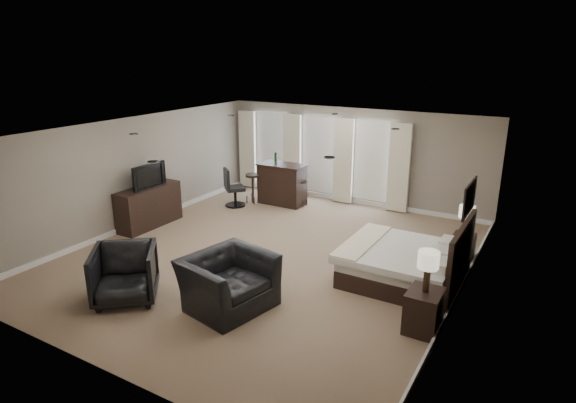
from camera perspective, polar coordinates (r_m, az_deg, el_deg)
The scene contains 16 objects.
room at distance 9.55m, azimuth -2.25°, elevation 0.70°, with size 7.60×8.60×2.64m.
window_bay at distance 13.52m, azimuth 3.54°, elevation 5.31°, with size 5.25×0.20×2.30m.
bed at distance 9.01m, azimuth 12.89°, elevation -5.28°, with size 2.02×1.92×1.28m, color silver.
nightstand_near at distance 7.68m, azimuth 15.77°, elevation -12.38°, with size 0.49×0.60×0.65m, color black.
nightstand_far at distance 10.28m, azimuth 19.99°, elevation -5.21°, with size 0.42×0.51×0.55m, color black.
lamp_near at distance 7.38m, azimuth 16.19°, elevation -8.01°, with size 0.31×0.31×0.64m, color beige.
lamp_far at distance 10.08m, azimuth 20.33°, elevation -2.14°, with size 0.30×0.30×0.61m, color beige.
wall_art at distance 8.41m, azimuth 20.66°, elevation 0.38°, with size 0.04×0.96×0.56m, color slate.
dresser at distance 11.97m, azimuth -16.14°, elevation -0.57°, with size 0.54×1.67×0.97m, color black.
tv at distance 11.81m, azimuth -16.36°, elevation 1.96°, with size 1.00×0.57×0.13m, color black.
armchair_near at distance 7.96m, azimuth -7.14°, elevation -8.47°, with size 1.36×0.89×1.19m, color black.
armchair_far at distance 8.59m, azimuth -18.81°, elevation -7.88°, with size 1.00×0.94×1.03m, color black.
bar_counter at distance 13.14m, azimuth -0.69°, elevation 2.10°, with size 1.29×0.67×1.12m, color black.
bar_stool_left at distance 13.28m, azimuth -4.19°, elevation 1.54°, with size 0.39×0.39×0.82m, color black.
bar_stool_right at distance 13.02m, azimuth 1.61°, elevation 1.01°, with size 0.34×0.34×0.71m, color black.
desk_chair at distance 13.01m, azimuth -6.30°, elevation 1.68°, with size 0.54×0.54×1.06m, color black.
Camera 1 is at (4.92, -7.70, 4.08)m, focal length 30.00 mm.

